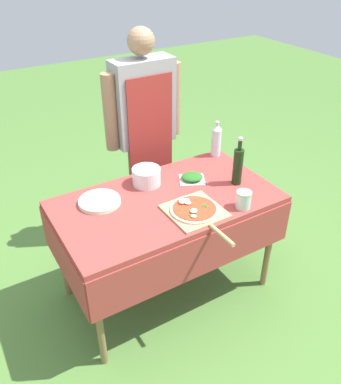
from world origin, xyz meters
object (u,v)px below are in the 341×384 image
Objects in this scene: oil_bottle at (238,166)px; herb_container at (192,177)px; person_cook at (144,123)px; sauce_jar at (243,201)px; plate_stack at (99,201)px; prep_table at (167,211)px; water_bottle at (216,140)px; mixing_tub at (146,176)px; pizza_on_peel at (195,211)px.

herb_container is at bearing 141.97° from oil_bottle.
person_cook is 1.00m from sauce_jar.
plate_stack is 2.38× the size of sauce_jar.
prep_table is at bearing 72.01° from person_cook.
oil_bottle is (0.47, -0.07, 0.21)m from prep_table.
person_cook is 0.60m from herb_container.
oil_bottle is 1.23× the size of water_bottle.
plate_stack is at bearing 174.32° from herb_container.
person_cook is 8.86× the size of mixing_tub.
person_cook is at bearing 80.07° from pizza_on_peel.
water_bottle is at bearing 73.15° from oil_bottle.
prep_table is at bearing -157.54° from herb_container.
water_bottle is 2.44× the size of sauce_jar.
oil_bottle is (0.40, 0.14, 0.11)m from pizza_on_peel.
oil_bottle reaches higher than prep_table.
water_bottle is at bearing 27.69° from prep_table.
prep_table is 0.24m from pizza_on_peel.
pizza_on_peel reaches higher than prep_table.
herb_container is at bearing -22.26° from mixing_tub.
prep_table is 0.26m from mixing_tub.
plate_stack is (-0.57, -0.51, -0.18)m from person_cook.
prep_table is 0.52m from oil_bottle.
oil_bottle is at bearing -8.46° from prep_table.
sauce_jar is at bearing -112.48° from water_bottle.
pizza_on_peel is at bearing -135.28° from water_bottle.
prep_table is at bearing 171.54° from oil_bottle.
pizza_on_peel is at bearing -78.25° from mixing_tub.
pizza_on_peel reaches higher than herb_container.
water_bottle reaches higher than pizza_on_peel.
pizza_on_peel is 0.74m from water_bottle.
sauce_jar is at bearing -20.23° from pizza_on_peel.
herb_container is (0.25, 0.10, 0.11)m from prep_table.
herb_container is 0.29m from mixing_tub.
pizza_on_peel is 2.83× the size of mixing_tub.
water_bottle is 1.42× the size of mixing_tub.
water_bottle reaches higher than prep_table.
mixing_tub is 0.35m from plate_stack.
oil_bottle is at bearing 59.27° from sauce_jar.
prep_table is 0.41m from plate_stack.
sauce_jar reaches higher than plate_stack.
prep_table is 0.69m from water_bottle.
water_bottle is 1.02× the size of plate_stack.
sauce_jar is (0.08, -0.41, 0.03)m from herb_container.
mixing_tub is at bearing 8.32° from plate_stack.
mixing_tub is 1.71× the size of sauce_jar.
person_cook is at bearing 93.63° from herb_container.
pizza_on_peel reaches higher than plate_stack.
sauce_jar is at bearing -42.09° from prep_table.
oil_bottle reaches higher than water_bottle.
sauce_jar is (0.12, -0.98, -0.15)m from person_cook.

